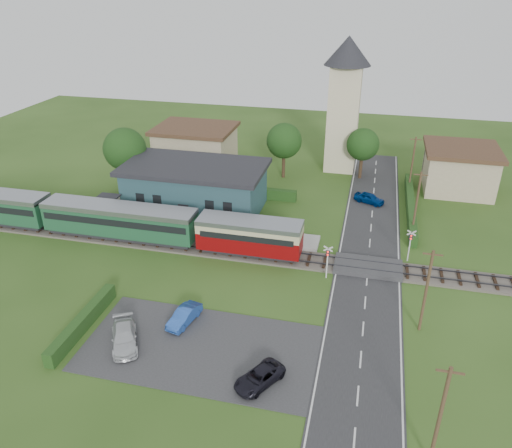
% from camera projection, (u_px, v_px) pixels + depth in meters
% --- Properties ---
extents(ground, '(120.00, 120.00, 0.00)m').
position_uv_depth(ground, '(258.00, 267.00, 46.62)').
color(ground, '#2D4C19').
extents(railway_track, '(76.00, 3.20, 0.49)m').
position_uv_depth(railway_track, '(263.00, 255.00, 48.30)').
color(railway_track, '#4C443D').
rests_on(railway_track, ground).
extents(road, '(6.00, 70.00, 0.05)m').
position_uv_depth(road, '(367.00, 280.00, 44.51)').
color(road, '#28282B').
rests_on(road, ground).
extents(car_park, '(17.00, 9.00, 0.08)m').
position_uv_depth(car_park, '(200.00, 348.00, 36.51)').
color(car_park, '#333335').
rests_on(car_park, ground).
extents(crossing_deck, '(6.20, 3.40, 0.45)m').
position_uv_depth(crossing_deck, '(368.00, 267.00, 46.15)').
color(crossing_deck, '#333335').
rests_on(crossing_deck, ground).
extents(platform, '(30.00, 3.00, 0.45)m').
position_uv_depth(platform, '(178.00, 228.00, 53.12)').
color(platform, gray).
rests_on(platform, ground).
extents(equipment_hut, '(2.30, 2.30, 2.55)m').
position_uv_depth(equipment_hut, '(108.00, 208.00, 54.11)').
color(equipment_hut, beige).
rests_on(equipment_hut, platform).
extents(station_building, '(16.00, 9.00, 5.30)m').
position_uv_depth(station_building, '(195.00, 186.00, 57.03)').
color(station_building, '#284C54').
rests_on(station_building, ground).
extents(train, '(43.20, 2.90, 3.40)m').
position_uv_depth(train, '(91.00, 217.00, 51.16)').
color(train, '#232328').
rests_on(train, ground).
extents(church_tower, '(6.00, 6.00, 17.60)m').
position_uv_depth(church_tower, '(345.00, 95.00, 65.22)').
color(church_tower, beige).
rests_on(church_tower, ground).
extents(house_west, '(10.80, 8.80, 5.50)m').
position_uv_depth(house_west, '(196.00, 145.00, 70.18)').
color(house_west, tan).
rests_on(house_west, ground).
extents(house_east, '(8.80, 8.80, 5.50)m').
position_uv_depth(house_east, '(459.00, 168.00, 61.96)').
color(house_east, tan).
rests_on(house_east, ground).
extents(hedge_carpark, '(0.80, 9.00, 1.20)m').
position_uv_depth(hedge_carpark, '(83.00, 322.00, 38.25)').
color(hedge_carpark, '#193814').
rests_on(hedge_carpark, ground).
extents(hedge_roadside, '(0.80, 18.00, 1.20)m').
position_uv_depth(hedge_roadside, '(410.00, 206.00, 57.23)').
color(hedge_roadside, '#193814').
rests_on(hedge_roadside, ground).
extents(hedge_station, '(22.00, 0.80, 1.30)m').
position_uv_depth(hedge_station, '(209.00, 188.00, 61.86)').
color(hedge_station, '#193814').
rests_on(hedge_station, ground).
extents(tree_a, '(5.20, 5.20, 8.00)m').
position_uv_depth(tree_a, '(125.00, 149.00, 60.52)').
color(tree_a, '#332316').
rests_on(tree_a, ground).
extents(tree_b, '(4.60, 4.60, 7.34)m').
position_uv_depth(tree_b, '(284.00, 141.00, 64.71)').
color(tree_b, '#332316').
rests_on(tree_b, ground).
extents(tree_c, '(4.20, 4.20, 6.78)m').
position_uv_depth(tree_c, '(363.00, 145.00, 64.51)').
color(tree_c, '#332316').
rests_on(tree_c, ground).
extents(utility_pole_a, '(1.40, 0.22, 7.00)m').
position_uv_depth(utility_pole_a, '(440.00, 416.00, 26.39)').
color(utility_pole_a, '#473321').
rests_on(utility_pole_a, ground).
extents(utility_pole_b, '(1.40, 0.22, 7.00)m').
position_uv_depth(utility_pole_b, '(426.00, 290.00, 36.79)').
color(utility_pole_b, '#473321').
rests_on(utility_pole_b, ground).
extents(utility_pole_c, '(1.40, 0.22, 7.00)m').
position_uv_depth(utility_pole_c, '(417.00, 203.00, 50.66)').
color(utility_pole_c, '#473321').
rests_on(utility_pole_c, ground).
extents(utility_pole_d, '(1.40, 0.22, 7.00)m').
position_uv_depth(utility_pole_d, '(412.00, 164.00, 61.07)').
color(utility_pole_d, '#473321').
rests_on(utility_pole_d, ground).
extents(crossing_signal_near, '(0.84, 0.28, 3.28)m').
position_uv_depth(crossing_signal_near, '(328.00, 257.00, 43.95)').
color(crossing_signal_near, silver).
rests_on(crossing_signal_near, ground).
extents(crossing_signal_far, '(0.84, 0.28, 3.28)m').
position_uv_depth(crossing_signal_far, '(410.00, 241.00, 46.60)').
color(crossing_signal_far, silver).
rests_on(crossing_signal_far, ground).
extents(streetlamp_west, '(0.30, 0.30, 5.15)m').
position_uv_depth(streetlamp_west, '(134.00, 151.00, 67.20)').
color(streetlamp_west, '#3F3F47').
rests_on(streetlamp_west, ground).
extents(streetlamp_east, '(0.30, 0.30, 5.15)m').
position_uv_depth(streetlamp_east, '(424.00, 156.00, 65.29)').
color(streetlamp_east, '#3F3F47').
rests_on(streetlamp_east, ground).
extents(car_on_road, '(3.87, 2.78, 1.22)m').
position_uv_depth(car_on_road, '(369.00, 198.00, 59.09)').
color(car_on_road, navy).
rests_on(car_on_road, road).
extents(car_park_blue, '(1.98, 3.75, 1.18)m').
position_uv_depth(car_park_blue, '(184.00, 316.00, 38.84)').
color(car_park_blue, '#254FA9').
rests_on(car_park_blue, car_park).
extents(car_park_silver, '(3.66, 4.70, 1.27)m').
position_uv_depth(car_park_silver, '(124.00, 337.00, 36.54)').
color(car_park_silver, silver).
rests_on(car_park_silver, car_park).
extents(car_park_dark, '(3.43, 4.12, 1.05)m').
position_uv_depth(car_park_dark, '(259.00, 377.00, 33.07)').
color(car_park_dark, black).
rests_on(car_park_dark, car_park).
extents(pedestrian_near, '(0.65, 0.44, 1.73)m').
position_uv_depth(pedestrian_near, '(227.00, 223.00, 51.85)').
color(pedestrian_near, gray).
rests_on(pedestrian_near, platform).
extents(pedestrian_far, '(0.63, 0.80, 1.62)m').
position_uv_depth(pedestrian_far, '(127.00, 215.00, 53.63)').
color(pedestrian_far, gray).
rests_on(pedestrian_far, platform).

